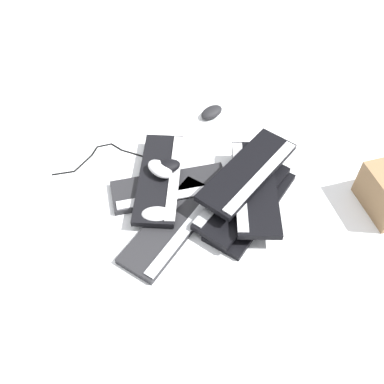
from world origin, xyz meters
name	(u,v)px	position (x,y,z in m)	size (l,w,h in m)	color
ground_plane	(175,190)	(0.00, 0.00, 0.00)	(3.20, 3.20, 0.00)	white
keyboard_0	(250,206)	(0.27, -0.11, 0.01)	(0.39, 0.44, 0.03)	black
keyboard_1	(170,188)	(-0.02, 0.00, 0.01)	(0.46, 0.21, 0.03)	#232326
keyboard_2	(172,226)	(-0.02, -0.18, 0.01)	(0.39, 0.44, 0.03)	#232326
keyboard_3	(242,197)	(0.24, -0.09, 0.04)	(0.40, 0.43, 0.03)	black
keyboard_4	(254,187)	(0.28, -0.07, 0.07)	(0.19, 0.45, 0.03)	black
keyboard_5	(248,172)	(0.27, -0.02, 0.10)	(0.41, 0.42, 0.03)	black
keyboard_6	(160,178)	(-0.05, 0.03, 0.04)	(0.21, 0.46, 0.03)	black
mouse_0	(160,169)	(-0.05, 0.04, 0.08)	(0.11, 0.07, 0.04)	silver
mouse_1	(212,112)	(0.19, 0.41, 0.02)	(0.11, 0.07, 0.04)	black
mouse_2	(252,160)	(0.31, 0.11, 0.02)	(0.11, 0.07, 0.04)	black
mouse_3	(166,167)	(-0.03, 0.05, 0.08)	(0.11, 0.07, 0.04)	black
mouse_4	(157,214)	(-0.07, -0.15, 0.05)	(0.11, 0.07, 0.04)	silver
cable_0	(99,156)	(-0.30, 0.20, 0.00)	(0.36, 0.16, 0.01)	black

